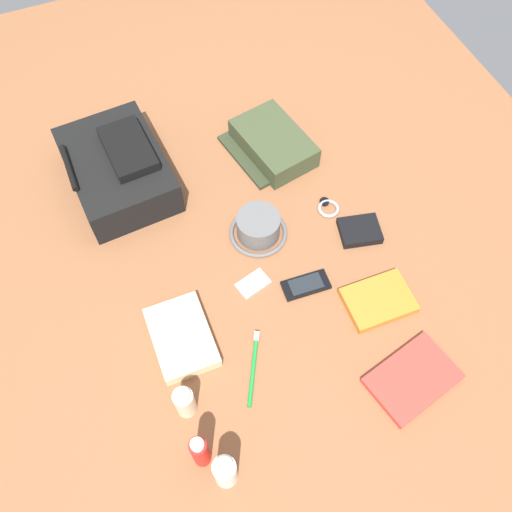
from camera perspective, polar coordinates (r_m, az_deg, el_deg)
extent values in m
cube|color=brown|center=(1.51, 0.00, -1.00)|extent=(2.64, 2.02, 0.02)
cube|color=black|center=(1.65, -13.99, 8.55)|extent=(0.37, 0.28, 0.11)
cube|color=black|center=(1.60, -12.99, 10.68)|extent=(0.20, 0.13, 0.03)
cylinder|color=black|center=(1.60, -18.66, 8.58)|extent=(0.16, 0.02, 0.02)
cube|color=#384228|center=(1.70, 1.81, 11.47)|extent=(0.28, 0.21, 0.07)
cube|color=#2C3520|center=(1.70, -1.03, 9.94)|extent=(0.24, 0.10, 0.01)
cylinder|color=#5A5A5A|center=(1.51, 0.24, 3.14)|extent=(0.12, 0.12, 0.07)
torus|color=#5A5A5A|center=(1.54, 0.24, 2.43)|extent=(0.16, 0.16, 0.01)
cylinder|color=white|center=(1.26, -3.17, -21.23)|extent=(0.05, 0.05, 0.12)
cylinder|color=silver|center=(1.20, -3.33, -20.74)|extent=(0.04, 0.04, 0.01)
cylinder|color=red|center=(1.26, -5.74, -19.36)|extent=(0.04, 0.04, 0.14)
cylinder|color=silver|center=(1.19, -6.06, -18.68)|extent=(0.03, 0.03, 0.01)
cylinder|color=beige|center=(1.31, -7.31, -14.66)|extent=(0.05, 0.05, 0.10)
cylinder|color=silver|center=(1.25, -7.60, -13.95)|extent=(0.04, 0.04, 0.01)
cube|color=red|center=(1.41, 15.77, -12.00)|extent=(0.18, 0.23, 0.02)
cube|color=white|center=(1.41, 15.74, -12.03)|extent=(0.17, 0.22, 0.01)
cube|color=orange|center=(1.47, 12.44, -4.47)|extent=(0.13, 0.17, 0.02)
cube|color=white|center=(1.47, 12.42, -4.53)|extent=(0.12, 0.17, 0.02)
cube|color=black|center=(1.46, 5.13, -2.99)|extent=(0.07, 0.13, 0.01)
cube|color=black|center=(1.46, 5.15, -2.87)|extent=(0.05, 0.09, 0.00)
cube|color=#B7B7BC|center=(1.46, -0.31, -2.86)|extent=(0.07, 0.09, 0.01)
cylinder|color=silver|center=(1.46, 0.22, -2.56)|extent=(0.03, 0.03, 0.00)
torus|color=#99999E|center=(1.60, 7.44, 4.85)|extent=(0.06, 0.06, 0.01)
cylinder|color=black|center=(1.61, 7.03, 5.55)|extent=(0.03, 0.03, 0.01)
cylinder|color=#198C33|center=(1.37, -0.28, -11.41)|extent=(0.17, 0.10, 0.01)
cube|color=white|center=(1.39, 0.06, -8.18)|extent=(0.02, 0.02, 0.01)
cube|color=black|center=(1.56, 10.59, 2.57)|extent=(0.11, 0.13, 0.02)
cube|color=beige|center=(1.40, -7.62, -8.25)|extent=(0.20, 0.14, 0.04)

